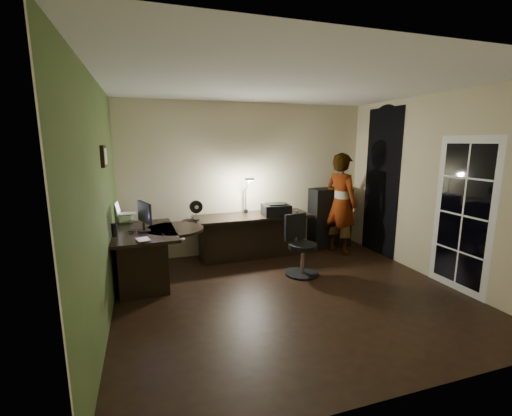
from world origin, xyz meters
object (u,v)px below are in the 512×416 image
object	(u,v)px
desk_left	(146,257)
monitor	(143,221)
desk_right	(253,236)
person	(341,204)
office_chair	(303,246)
cabinet	(330,218)

from	to	relation	value
desk_left	monitor	distance (m)	0.57
desk_right	person	xyz separation A→B (m)	(1.61, -0.24, 0.53)
monitor	office_chair	world-z (taller)	monitor
desk_left	monitor	bearing A→B (deg)	-92.02
cabinet	monitor	size ratio (longest dim) A/B	2.57
desk_right	office_chair	xyz separation A→B (m)	(0.47, -1.03, 0.08)
desk_right	office_chair	world-z (taller)	office_chair
desk_left	cabinet	size ratio (longest dim) A/B	1.19
cabinet	monitor	xyz separation A→B (m)	(-3.42, -0.88, 0.38)
desk_right	monitor	size ratio (longest dim) A/B	4.57
desk_left	cabinet	bearing A→B (deg)	9.96
cabinet	monitor	world-z (taller)	cabinet
office_chair	cabinet	bearing A→B (deg)	36.21
monitor	person	size ratio (longest dim) A/B	0.24
desk_left	desk_right	bearing A→B (deg)	16.18
desk_left	person	xyz separation A→B (m)	(3.42, 0.38, 0.52)
desk_left	person	distance (m)	3.48
desk_right	cabinet	size ratio (longest dim) A/B	1.78
desk_right	office_chair	bearing A→B (deg)	-67.34
cabinet	office_chair	xyz separation A→B (m)	(-1.14, -1.18, -0.11)
cabinet	desk_left	bearing A→B (deg)	-167.85
desk_right	monitor	distance (m)	2.03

